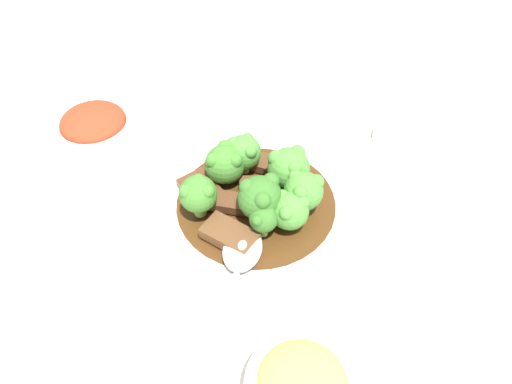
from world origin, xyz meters
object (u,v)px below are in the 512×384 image
Objects in this scene: serving_spoon at (238,265)px; broccoli_floret_5 at (198,194)px; broccoli_floret_0 at (290,210)px; broccoli_floret_1 at (289,168)px; beef_strip_3 at (230,235)px; broccoli_floret_2 at (225,163)px; broccoli_floret_6 at (303,191)px; broccoli_floret_3 at (261,219)px; beef_strip_2 at (199,187)px; beef_strip_0 at (275,166)px; side_bowl_kimchi at (96,131)px; beef_strip_4 at (253,192)px; sauce_dish at (396,135)px; broccoli_floret_7 at (262,197)px; broccoli_floret_4 at (244,152)px; beef_strip_1 at (223,201)px; main_plate at (256,205)px.

broccoli_floret_5 is at bearing 111.31° from serving_spoon.
broccoli_floret_1 reaches higher than broccoli_floret_0.
beef_strip_3 is 0.31× the size of serving_spoon.
beef_strip_3 is 0.09m from broccoli_floret_2.
broccoli_floret_6 is (0.02, 0.02, 0.01)m from broccoli_floret_0.
broccoli_floret_3 is 0.08m from broccoli_floret_5.
beef_strip_3 is 1.16× the size of broccoli_floret_1.
beef_strip_3 is (0.03, -0.08, 0.00)m from beef_strip_2.
side_bowl_kimchi is (-0.22, 0.10, 0.01)m from beef_strip_0.
beef_strip_4 is 0.23m from sauce_dish.
beef_strip_3 is 0.04m from serving_spoon.
broccoli_floret_7 is (0.04, 0.02, 0.03)m from beef_strip_3.
broccoli_floret_4 reaches higher than beef_strip_2.
serving_spoon is at bearing -87.10° from beef_strip_1.
beef_strip_2 is 0.09m from broccoli_floret_7.
broccoli_floret_4 is at bearing 45.28° from broccoli_floret_5.
beef_strip_0 is 1.40× the size of beef_strip_4.
broccoli_floret_1 is 0.06m from broccoli_floret_7.
beef_strip_1 is at bearing -159.39° from sauce_dish.
sauce_dish is (0.18, 0.05, -0.02)m from beef_strip_0.
beef_strip_2 is 0.11m from broccoli_floret_1.
broccoli_floret_3 is at bearing -32.97° from broccoli_floret_5.
broccoli_floret_4 reaches higher than broccoli_floret_2.
beef_strip_2 and beef_strip_4 have the same top height.
beef_strip_2 is at bearing 127.86° from broccoli_floret_3.
broccoli_floret_3 is at bearing -91.30° from beef_strip_4.
broccoli_floret_6 reaches higher than beef_strip_1.
broccoli_floret_0 is 0.29m from side_bowl_kimchi.
broccoli_floret_2 is at bearing 78.38° from beef_strip_1.
broccoli_floret_4 is 0.23m from sauce_dish.
sauce_dish is (0.25, 0.15, -0.02)m from beef_strip_3.
broccoli_floret_0 is at bearing -40.21° from side_bowl_kimchi.
beef_strip_1 is 0.05m from broccoli_floret_2.
broccoli_floret_2 reaches higher than main_plate.
beef_strip_3 is at bearing -120.21° from beef_strip_4.
broccoli_floret_0 is 0.06m from broccoli_floret_1.
broccoli_floret_2 is at bearing 133.58° from beef_strip_4.
beef_strip_3 reaches higher than main_plate.
beef_strip_4 is at bearing 96.21° from broccoli_floret_7.
beef_strip_4 is at bearing -46.42° from broccoli_floret_2.
broccoli_floret_5 is at bearing -168.46° from broccoli_floret_1.
beef_strip_4 is at bearing 149.12° from broccoli_floret_6.
beef_strip_3 reaches higher than beef_strip_0.
broccoli_floret_1 is 1.16× the size of broccoli_floret_2.
broccoli_floret_7 is (0.01, -0.08, 0.00)m from broccoli_floret_4.
broccoli_floret_5 is 1.04× the size of broccoli_floret_6.
main_plate is 4.62× the size of beef_strip_1.
broccoli_floret_5 is 0.09m from serving_spoon.
broccoli_floret_3 is 0.03m from broccoli_floret_7.
beef_strip_3 is 1.30× the size of beef_strip_4.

